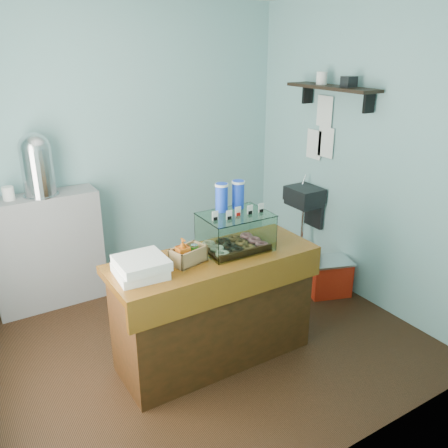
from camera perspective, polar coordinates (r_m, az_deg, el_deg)
ground at (r=4.19m, az=-2.96°, el=-13.81°), size 3.50×3.50×0.00m
room_shell at (r=3.52m, az=-3.17°, el=9.72°), size 3.54×3.04×2.82m
counter at (r=3.76m, az=-1.18°, el=-10.01°), size 1.60×0.60×0.90m
back_shelf at (r=4.78m, az=-20.48°, el=-3.04°), size 1.00×0.32×1.10m
display_case at (r=3.64m, az=1.21°, el=-0.36°), size 0.53×0.39×0.50m
condiment_crate at (r=3.42m, az=-4.49°, el=-3.62°), size 0.28×0.21×0.20m
pastry_boxes at (r=3.29m, az=-9.99°, el=-5.10°), size 0.35×0.35×0.13m
coffee_urn at (r=4.51m, az=-21.62°, el=6.83°), size 0.31×0.31×0.57m
red_cooler at (r=4.92m, az=12.45°, el=-6.17°), size 0.50×0.44×0.37m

